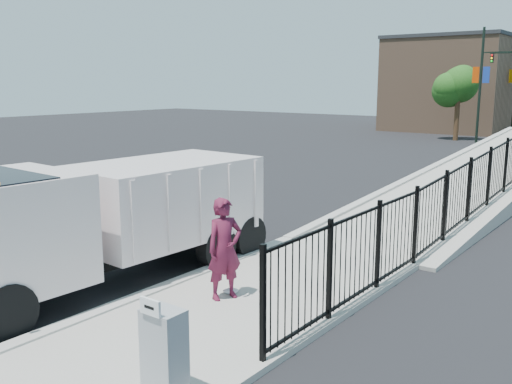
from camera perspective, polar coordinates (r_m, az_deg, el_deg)
The scene contains 13 objects.
ground at distance 12.67m, azimuth -7.00°, elevation -9.05°, with size 120.00×120.00×0.00m, color black.
sidewalk at distance 10.08m, azimuth -7.01°, elevation -14.12°, with size 3.55×12.00×0.12m, color #9E998E.
curb at distance 11.40m, azimuth -14.14°, elevation -11.23°, with size 0.30×12.00×0.16m, color #ADAAA3.
ramp at distance 25.66m, azimuth 22.47°, elevation 0.42°, with size 3.95×24.00×1.70m, color #9E998E.
iron_fence at distance 21.34m, azimuth 23.58°, elevation 0.81°, with size 0.10×28.00×1.80m, color black.
truck at distance 12.54m, azimuth -15.24°, elevation -2.32°, with size 2.92×8.02×2.71m.
worker at distance 11.16m, azimuth -3.16°, elevation -5.69°, with size 0.73×0.48×2.01m, color #5A162E.
utility_cabinet at distance 8.01m, azimuth -9.14°, elevation -15.67°, with size 0.55×0.40×1.25m, color gray.
arrow_sign at distance 7.58m, azimuth -10.53°, elevation -11.24°, with size 0.35×0.04×0.22m, color white.
debris at distance 11.72m, azimuth -2.54°, elevation -9.84°, with size 0.32×0.32×0.08m, color silver.
light_pole_0 at distance 42.96m, azimuth 21.93°, elevation 10.24°, with size 3.77×0.22×8.00m.
tree_0 at distance 45.32m, azimuth 19.61°, elevation 9.87°, with size 2.77×2.77×5.38m.
building at distance 55.30m, azimuth 19.07°, elevation 10.03°, with size 10.00×10.00×8.00m, color #8C664C.
Camera 1 is at (8.34, -8.52, 4.32)m, focal length 40.00 mm.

